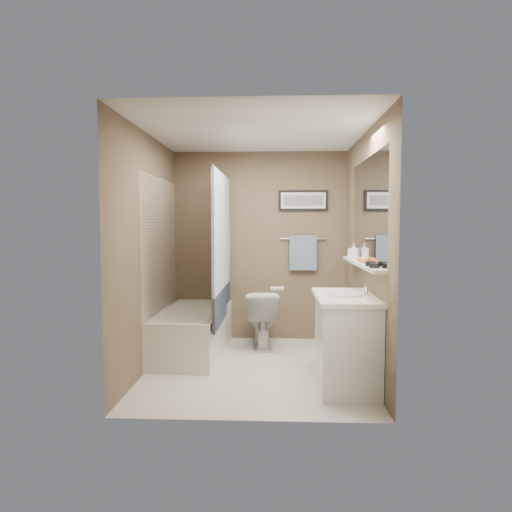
{
  "coord_description": "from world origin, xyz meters",
  "views": [
    {
      "loc": [
        0.21,
        -4.59,
        1.48
      ],
      "look_at": [
        0.0,
        0.15,
        1.15
      ],
      "focal_mm": 32.0,
      "sensor_mm": 36.0,
      "label": 1
    }
  ],
  "objects_px": {
    "hair_brush_front": "(363,260)",
    "candle_bowl_far": "(370,264)",
    "bathtub": "(192,332)",
    "hair_brush_back": "(361,259)",
    "toilet": "(262,318)",
    "soap_bottle": "(354,251)",
    "glass_jar": "(351,253)",
    "vanity": "(346,343)",
    "candle_bowl_near": "(374,266)"
  },
  "relations": [
    {
      "from": "candle_bowl_far",
      "to": "bathtub",
      "type": "bearing_deg",
      "value": 148.5
    },
    {
      "from": "soap_bottle",
      "to": "bathtub",
      "type": "bearing_deg",
      "value": 172.72
    },
    {
      "from": "toilet",
      "to": "soap_bottle",
      "type": "bearing_deg",
      "value": 147.03
    },
    {
      "from": "candle_bowl_far",
      "to": "toilet",
      "type": "bearing_deg",
      "value": 124.96
    },
    {
      "from": "candle_bowl_near",
      "to": "glass_jar",
      "type": "bearing_deg",
      "value": 90.0
    },
    {
      "from": "toilet",
      "to": "candle_bowl_near",
      "type": "height_order",
      "value": "candle_bowl_near"
    },
    {
      "from": "hair_brush_back",
      "to": "hair_brush_front",
      "type": "bearing_deg",
      "value": -90.0
    },
    {
      "from": "vanity",
      "to": "candle_bowl_far",
      "type": "distance_m",
      "value": 0.77
    },
    {
      "from": "candle_bowl_near",
      "to": "hair_brush_front",
      "type": "height_order",
      "value": "hair_brush_front"
    },
    {
      "from": "soap_bottle",
      "to": "candle_bowl_far",
      "type": "bearing_deg",
      "value": -90.0
    },
    {
      "from": "bathtub",
      "to": "candle_bowl_near",
      "type": "bearing_deg",
      "value": -32.53
    },
    {
      "from": "vanity",
      "to": "candle_bowl_near",
      "type": "relative_size",
      "value": 10.0
    },
    {
      "from": "vanity",
      "to": "hair_brush_back",
      "type": "bearing_deg",
      "value": 63.01
    },
    {
      "from": "glass_jar",
      "to": "candle_bowl_far",
      "type": "bearing_deg",
      "value": -90.0
    },
    {
      "from": "bathtub",
      "to": "candle_bowl_far",
      "type": "distance_m",
      "value": 2.27
    },
    {
      "from": "bathtub",
      "to": "vanity",
      "type": "height_order",
      "value": "vanity"
    },
    {
      "from": "bathtub",
      "to": "soap_bottle",
      "type": "xyz_separation_m",
      "value": [
        1.79,
        -0.23,
        0.95
      ]
    },
    {
      "from": "candle_bowl_far",
      "to": "hair_brush_front",
      "type": "bearing_deg",
      "value": 90.0
    },
    {
      "from": "bathtub",
      "to": "hair_brush_back",
      "type": "height_order",
      "value": "hair_brush_back"
    },
    {
      "from": "vanity",
      "to": "soap_bottle",
      "type": "bearing_deg",
      "value": 76.81
    },
    {
      "from": "candle_bowl_near",
      "to": "vanity",
      "type": "bearing_deg",
      "value": 123.35
    },
    {
      "from": "toilet",
      "to": "hair_brush_back",
      "type": "distance_m",
      "value": 1.59
    },
    {
      "from": "toilet",
      "to": "vanity",
      "type": "distance_m",
      "value": 1.54
    },
    {
      "from": "glass_jar",
      "to": "toilet",
      "type": "bearing_deg",
      "value": 157.72
    },
    {
      "from": "vanity",
      "to": "candle_bowl_near",
      "type": "distance_m",
      "value": 0.81
    },
    {
      "from": "bathtub",
      "to": "vanity",
      "type": "xyz_separation_m",
      "value": [
        1.6,
        -0.97,
        0.15
      ]
    },
    {
      "from": "candle_bowl_near",
      "to": "soap_bottle",
      "type": "distance_m",
      "value": 1.03
    },
    {
      "from": "glass_jar",
      "to": "vanity",
      "type": "bearing_deg",
      "value": -101.64
    },
    {
      "from": "toilet",
      "to": "candle_bowl_far",
      "type": "height_order",
      "value": "candle_bowl_far"
    },
    {
      "from": "candle_bowl_near",
      "to": "glass_jar",
      "type": "xyz_separation_m",
      "value": [
        0.0,
        1.18,
        0.03
      ]
    },
    {
      "from": "bathtub",
      "to": "hair_brush_front",
      "type": "bearing_deg",
      "value": -20.06
    },
    {
      "from": "toilet",
      "to": "hair_brush_front",
      "type": "relative_size",
      "value": 3.13
    },
    {
      "from": "vanity",
      "to": "candle_bowl_near",
      "type": "bearing_deg",
      "value": -55.93
    },
    {
      "from": "hair_brush_back",
      "to": "soap_bottle",
      "type": "bearing_deg",
      "value": 90.0
    },
    {
      "from": "candle_bowl_near",
      "to": "candle_bowl_far",
      "type": "xyz_separation_m",
      "value": [
        0.0,
        0.16,
        0.0
      ]
    },
    {
      "from": "toilet",
      "to": "hair_brush_front",
      "type": "xyz_separation_m",
      "value": [
        1.0,
        -1.08,
        0.79
      ]
    },
    {
      "from": "vanity",
      "to": "toilet",
      "type": "bearing_deg",
      "value": 122.58
    },
    {
      "from": "bathtub",
      "to": "toilet",
      "type": "relative_size",
      "value": 2.18
    },
    {
      "from": "candle_bowl_near",
      "to": "soap_bottle",
      "type": "relative_size",
      "value": 0.54
    },
    {
      "from": "vanity",
      "to": "hair_brush_front",
      "type": "distance_m",
      "value": 0.79
    },
    {
      "from": "candle_bowl_far",
      "to": "hair_brush_back",
      "type": "distance_m",
      "value": 0.47
    },
    {
      "from": "glass_jar",
      "to": "soap_bottle",
      "type": "xyz_separation_m",
      "value": [
        0.0,
        -0.15,
        0.03
      ]
    },
    {
      "from": "toilet",
      "to": "soap_bottle",
      "type": "xyz_separation_m",
      "value": [
        1.0,
        -0.56,
        0.85
      ]
    },
    {
      "from": "toilet",
      "to": "hair_brush_front",
      "type": "distance_m",
      "value": 1.67
    },
    {
      "from": "toilet",
      "to": "glass_jar",
      "type": "relative_size",
      "value": 6.89
    },
    {
      "from": "candle_bowl_far",
      "to": "soap_bottle",
      "type": "relative_size",
      "value": 0.54
    },
    {
      "from": "vanity",
      "to": "candle_bowl_far",
      "type": "bearing_deg",
      "value": -32.07
    },
    {
      "from": "toilet",
      "to": "hair_brush_back",
      "type": "bearing_deg",
      "value": 132.59
    },
    {
      "from": "hair_brush_front",
      "to": "candle_bowl_far",
      "type": "bearing_deg",
      "value": -90.0
    },
    {
      "from": "toilet",
      "to": "candle_bowl_near",
      "type": "distance_m",
      "value": 2.03
    }
  ]
}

